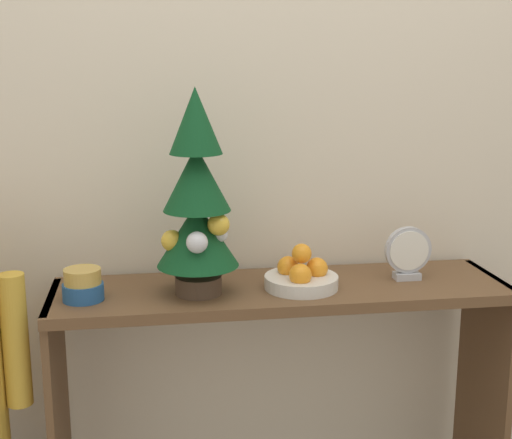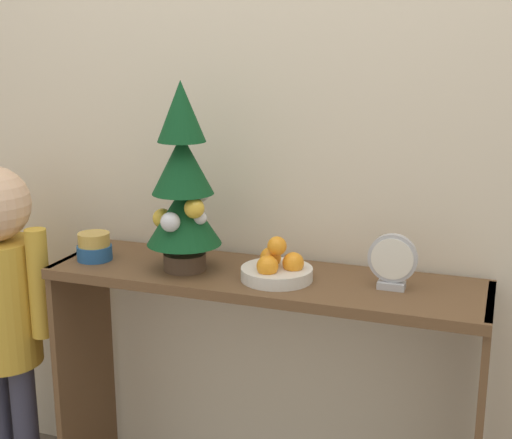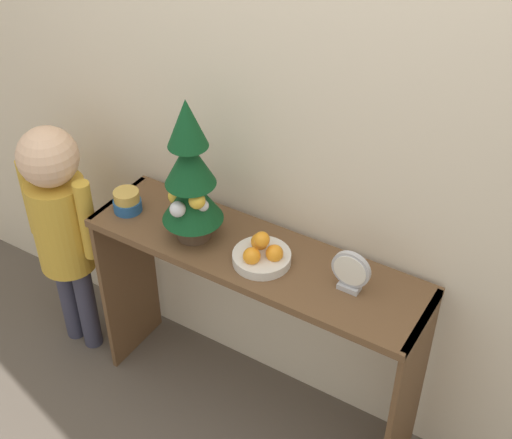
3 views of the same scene
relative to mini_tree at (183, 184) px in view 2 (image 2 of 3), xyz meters
name	(u,v)px [view 2 (image 2 of 3)]	position (x,y,z in m)	size (l,w,h in m)	color
back_wall	(288,114)	(0.23, 0.25, 0.18)	(7.00, 0.05, 2.50)	beige
console_table	(263,335)	(0.23, 0.03, -0.44)	(1.26, 0.35, 0.81)	brown
mini_tree	(183,184)	(0.00, 0.00, 0.00)	(0.22, 0.22, 0.55)	#4C3828
fruit_bowl	(277,268)	(0.28, 0.00, -0.22)	(0.20, 0.20, 0.13)	silver
singing_bowl	(94,247)	(-0.30, -0.01, -0.22)	(0.11, 0.11, 0.08)	#235189
desk_clock	(392,262)	(0.60, 0.04, -0.18)	(0.13, 0.04, 0.15)	#B2B2B7
child_figure	(0,290)	(-0.62, -0.07, -0.37)	(0.37, 0.24, 1.10)	#38384C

